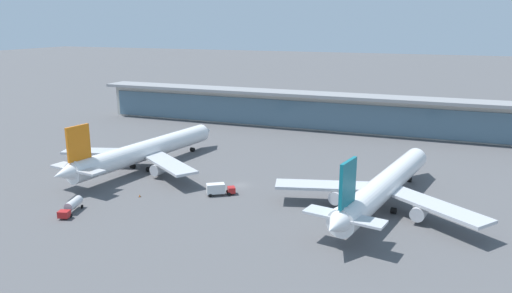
# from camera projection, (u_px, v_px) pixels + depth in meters

# --- Properties ---
(ground_plane) EXTENTS (1200.00, 1200.00, 0.00)m
(ground_plane) POSITION_uv_depth(u_px,v_px,m) (240.00, 185.00, 134.22)
(ground_plane) COLOR #515154
(airliner_left_stand) EXTENTS (50.29, 66.06, 17.64)m
(airliner_left_stand) POSITION_uv_depth(u_px,v_px,m) (144.00, 151.00, 147.87)
(airliner_left_stand) COLOR white
(airliner_left_stand) RESTS_ON ground
(airliner_centre_stand) EXTENTS (50.06, 65.90, 17.64)m
(airliner_centre_stand) POSITION_uv_depth(u_px,v_px,m) (384.00, 186.00, 116.17)
(airliner_centre_stand) COLOR white
(airliner_centre_stand) RESTS_ON ground
(service_truck_near_nose_red) EXTENTS (7.36, 5.94, 3.10)m
(service_truck_near_nose_red) POSITION_uv_depth(u_px,v_px,m) (219.00, 189.00, 126.12)
(service_truck_near_nose_red) COLOR #B21E1E
(service_truck_near_nose_red) RESTS_ON ground
(service_truck_under_wing_white) EXTENTS (3.12, 3.30, 2.05)m
(service_truck_under_wing_white) POSITION_uv_depth(u_px,v_px,m) (89.00, 172.00, 143.35)
(service_truck_under_wing_white) COLOR silver
(service_truck_under_wing_white) RESTS_ON ground
(service_truck_mid_apron_red) EXTENTS (4.52, 8.89, 2.95)m
(service_truck_mid_apron_red) POSITION_uv_depth(u_px,v_px,m) (72.00, 206.00, 114.42)
(service_truck_mid_apron_red) COLOR #B21E1E
(service_truck_mid_apron_red) RESTS_ON ground
(terminal_building) EXTENTS (195.00, 12.80, 15.20)m
(terminal_building) POSITION_uv_depth(u_px,v_px,m) (314.00, 110.00, 202.94)
(terminal_building) COLOR beige
(terminal_building) RESTS_ON ground
(safety_cone_alpha) EXTENTS (0.62, 0.62, 0.70)m
(safety_cone_alpha) POSITION_uv_depth(u_px,v_px,m) (140.00, 196.00, 125.14)
(safety_cone_alpha) COLOR orange
(safety_cone_alpha) RESTS_ON ground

